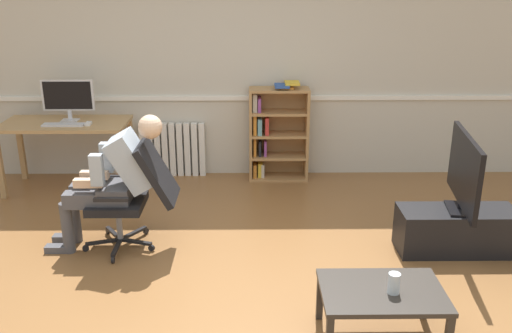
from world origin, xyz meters
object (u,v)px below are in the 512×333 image
imac_monitor (68,97)px  coffee_table (382,296)px  computer_desk (66,131)px  office_chair (135,192)px  tv_stand (456,230)px  computer_mouse (88,124)px  person_seated (114,178)px  tv_screen (464,172)px  radiator (173,150)px  drinking_glass (394,283)px  keyboard (64,125)px  bookshelf (275,133)px

imac_monitor → coffee_table: size_ratio=0.70×
computer_desk → office_chair: 1.75m
tv_stand → computer_mouse: bearing=157.9°
office_chair → person_seated: (-0.18, 0.00, 0.12)m
person_seated → tv_stand: person_seated is taller
office_chair → tv_screen: bearing=88.0°
radiator → drinking_glass: (1.81, -3.18, 0.13)m
tv_screen → imac_monitor: bearing=74.9°
tv_screen → drinking_glass: bearing=153.5°
keyboard → tv_screen: (3.74, -1.39, -0.04)m
tv_screen → office_chair: bearing=95.9°
radiator → person_seated: (-0.25, -1.81, 0.33)m
computer_desk → radiator: computer_desk is taller
computer_desk → coffee_table: (2.84, -2.76, -0.33)m
bookshelf → radiator: (-1.19, 0.10, -0.23)m
keyboard → drinking_glass: bearing=-42.8°
computer_desk → tv_stand: (3.77, -1.53, -0.46)m
computer_mouse → person_seated: bearing=-67.0°
coffee_table → drinking_glass: bearing=-32.1°
tv_stand → tv_screen: 0.53m
computer_desk → radiator: (1.09, 0.39, -0.34)m
radiator → office_chair: bearing=-92.3°
radiator → keyboard: bearing=-153.4°
computer_mouse → person_seated: size_ratio=0.08×
imac_monitor → office_chair: (0.98, -1.50, -0.50)m
office_chair → person_seated: size_ratio=0.80×
person_seated → coffee_table: 2.43m
radiator → drinking_glass: 3.66m
tv_stand → drinking_glass: drinking_glass is taller
radiator → computer_mouse: bearing=-147.6°
keyboard → drinking_glass: (2.87, -2.65, -0.32)m
bookshelf → office_chair: (-1.26, -1.71, -0.03)m
tv_screen → person_seated: bearing=96.0°
imac_monitor → computer_desk: bearing=-118.5°
office_chair → drinking_glass: bearing=54.2°
person_seated → coffee_table: size_ratio=1.51×
computer_desk → imac_monitor: imac_monitor is taller
computer_mouse → imac_monitor: bearing=141.6°
tv_stand → coffee_table: tv_stand is taller
imac_monitor → person_seated: 1.74m
person_seated → drinking_glass: bearing=56.6°
radiator → tv_screen: size_ratio=0.77×
bookshelf → computer_mouse: bearing=-168.3°
bookshelf → tv_stand: size_ratio=1.14×
office_chair → tv_stand: bearing=88.0°
person_seated → coffee_table: bearing=56.5°
office_chair → tv_screen: size_ratio=0.97×
keyboard → bookshelf: (2.25, 0.43, -0.22)m
tv_stand → coffee_table: size_ratio=1.27×
imac_monitor → bookshelf: (2.24, 0.22, -0.47)m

